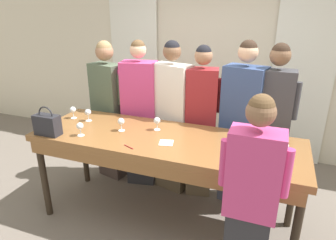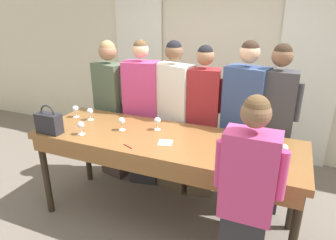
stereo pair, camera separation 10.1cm
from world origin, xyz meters
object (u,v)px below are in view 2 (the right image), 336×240
at_px(wine_glass_front_left, 157,121).
at_px(guest_pink_top, 143,115).
at_px(wine_glass_center_right, 90,112).
at_px(guest_beige_cap, 272,130).
at_px(host_pouring, 246,206).
at_px(handbag, 49,123).
at_px(guest_striped_shirt, 202,122).
at_px(tasting_bar, 164,146).
at_px(guest_navy_coat, 243,127).
at_px(wine_bottle, 260,133).
at_px(guest_olive_jacket, 112,109).
at_px(wine_glass_front_right, 75,109).
at_px(wine_glass_front_mid, 122,121).
at_px(wine_glass_center_mid, 81,125).
at_px(wine_glass_center_left, 284,149).
at_px(guest_cream_sweater, 173,118).

distance_m(wine_glass_front_left, guest_pink_top, 0.66).
xyz_separation_m(wine_glass_center_right, guest_beige_cap, (1.93, 0.51, -0.10)).
relative_size(wine_glass_center_right, host_pouring, 0.08).
relative_size(handbag, guest_striped_shirt, 0.16).
height_order(tasting_bar, guest_navy_coat, guest_navy_coat).
height_order(tasting_bar, wine_glass_center_right, wine_glass_center_right).
bearing_deg(guest_navy_coat, guest_pink_top, -180.00).
relative_size(wine_bottle, wine_glass_center_right, 2.26).
xyz_separation_m(handbag, guest_beige_cap, (2.08, 0.97, -0.12)).
height_order(handbag, guest_olive_jacket, guest_olive_jacket).
height_order(wine_glass_front_right, guest_pink_top, guest_pink_top).
xyz_separation_m(tasting_bar, wine_glass_front_mid, (-0.48, 0.02, 0.18)).
bearing_deg(wine_glass_center_mid, host_pouring, -12.77).
bearing_deg(wine_glass_center_left, wine_bottle, 134.18).
height_order(guest_olive_jacket, guest_pink_top, guest_pink_top).
distance_m(guest_navy_coat, guest_beige_cap, 0.31).
bearing_deg(guest_cream_sweater, guest_pink_top, 180.00).
distance_m(wine_bottle, guest_olive_jacket, 1.94).
bearing_deg(guest_beige_cap, guest_olive_jacket, 180.00).
bearing_deg(guest_pink_top, wine_glass_center_left, -21.70).
bearing_deg(wine_glass_center_mid, wine_glass_front_left, 31.50).
bearing_deg(wine_bottle, wine_glass_center_right, -177.66).
bearing_deg(guest_pink_top, guest_cream_sweater, 0.00).
xyz_separation_m(wine_bottle, guest_olive_jacket, (-1.89, 0.43, -0.16)).
relative_size(wine_glass_front_left, guest_striped_shirt, 0.08).
xyz_separation_m(tasting_bar, wine_bottle, (0.87, 0.22, 0.20)).
distance_m(guest_olive_jacket, guest_beige_cap, 1.98).
bearing_deg(wine_bottle, guest_olive_jacket, 167.03).
xyz_separation_m(wine_glass_front_right, wine_glass_center_left, (2.27, -0.16, 0.00)).
bearing_deg(guest_pink_top, guest_olive_jacket, 180.00).
height_order(tasting_bar, guest_striped_shirt, guest_striped_shirt).
distance_m(tasting_bar, guest_cream_sweater, 0.67).
bearing_deg(wine_glass_center_left, guest_striped_shirt, 143.51).
relative_size(tasting_bar, host_pouring, 1.58).
height_order(wine_glass_center_left, guest_pink_top, guest_pink_top).
bearing_deg(tasting_bar, wine_glass_center_mid, -163.87).
height_order(guest_pink_top, host_pouring, guest_pink_top).
distance_m(handbag, wine_glass_front_right, 0.48).
height_order(wine_glass_center_mid, guest_cream_sweater, guest_cream_sweater).
bearing_deg(guest_striped_shirt, guest_cream_sweater, 180.00).
distance_m(wine_glass_front_mid, guest_pink_top, 0.65).
distance_m(handbag, guest_pink_top, 1.13).
height_order(guest_olive_jacket, guest_striped_shirt, guest_striped_shirt).
distance_m(wine_bottle, guest_striped_shirt, 0.82).
distance_m(wine_glass_front_mid, guest_olive_jacket, 0.84).
relative_size(tasting_bar, guest_cream_sweater, 1.44).
xyz_separation_m(guest_olive_jacket, guest_pink_top, (0.45, 0.00, -0.01)).
distance_m(wine_bottle, host_pouring, 0.86).
distance_m(guest_cream_sweater, host_pouring, 1.65).
bearing_deg(guest_beige_cap, guest_striped_shirt, 180.00).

